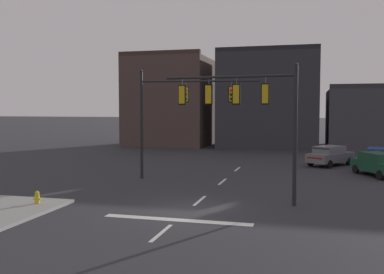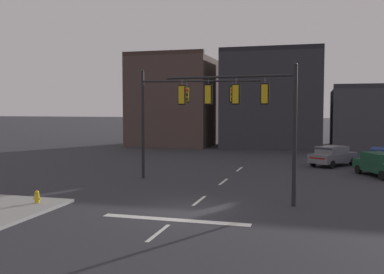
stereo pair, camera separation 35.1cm
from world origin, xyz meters
name	(u,v)px [view 1 (the left image)]	position (x,y,z in m)	size (l,w,h in m)	color
ground_plane	(189,209)	(0.00, 0.00, 0.00)	(400.00, 400.00, 0.00)	#2B2B30
stop_bar_paint	(177,220)	(0.00, -2.00, 0.00)	(6.40, 0.50, 0.01)	silver
lane_centreline	(200,201)	(0.00, 2.00, 0.00)	(0.16, 26.40, 0.01)	silver
signal_mast_near_side	(248,106)	(2.36, 2.23, 4.76)	(6.65, 0.83, 6.79)	black
signal_mast_far_side	(174,106)	(-3.26, 8.28, 4.77)	(7.71, 1.27, 7.19)	black
car_lot_nearside	(330,155)	(6.93, 17.90, 0.86)	(3.98, 4.65, 1.61)	slate
car_lot_middle	(379,164)	(9.91, 12.96, 0.86)	(3.51, 4.75, 1.61)	#143D28
car_lot_farside	(379,158)	(10.52, 17.10, 0.86)	(2.60, 4.66, 1.61)	navy
fire_hydrant	(37,200)	(-7.13, -1.27, 0.33)	(0.40, 0.30, 0.75)	gold
building_row	(301,108)	(4.24, 34.85, 4.65)	(42.61, 13.20, 11.43)	#473833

